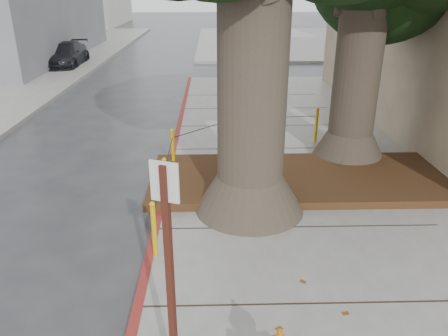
# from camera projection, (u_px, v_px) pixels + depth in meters

# --- Properties ---
(ground) EXTENTS (140.00, 140.00, 0.00)m
(ground) POSITION_uv_depth(u_px,v_px,m) (287.00, 313.00, 5.89)
(ground) COLOR #28282B
(ground) RESTS_ON ground
(sidewalk_far) EXTENTS (16.00, 20.00, 0.15)m
(sidewalk_far) POSITION_uv_depth(u_px,v_px,m) (302.00, 41.00, 33.65)
(sidewalk_far) COLOR slate
(sidewalk_far) RESTS_ON ground
(curb_red) EXTENTS (0.14, 26.00, 0.16)m
(curb_red) POSITION_uv_depth(u_px,v_px,m) (159.00, 218.00, 8.11)
(curb_red) COLOR maroon
(curb_red) RESTS_ON ground
(planter_bed) EXTENTS (6.40, 2.60, 0.16)m
(planter_bed) POSITION_uv_depth(u_px,v_px,m) (300.00, 178.00, 9.42)
(planter_bed) COLOR black
(planter_bed) RESTS_ON sidewalk_main
(bollard_ring) EXTENTS (3.79, 5.39, 0.95)m
(bollard_ring) POSITION_uv_depth(u_px,v_px,m) (218.00, 153.00, 9.64)
(bollard_ring) COLOR #CB9D0B
(bollard_ring) RESTS_ON sidewalk_main
(signpost) EXTENTS (0.25, 0.11, 2.62)m
(signpost) POSITION_uv_depth(u_px,v_px,m) (170.00, 277.00, 3.98)
(signpost) COLOR #471911
(signpost) RESTS_ON sidewalk_main
(car_silver) EXTENTS (3.90, 1.96, 1.28)m
(car_silver) POSITION_uv_depth(u_px,v_px,m) (367.00, 60.00, 21.64)
(car_silver) COLOR #939498
(car_silver) RESTS_ON ground
(car_red) EXTENTS (3.53, 1.37, 1.15)m
(car_red) POSITION_uv_depth(u_px,v_px,m) (390.00, 57.00, 22.78)
(car_red) COLOR maroon
(car_red) RESTS_ON ground
(car_dark) EXTENTS (1.89, 4.42, 1.27)m
(car_dark) POSITION_uv_depth(u_px,v_px,m) (65.00, 55.00, 23.21)
(car_dark) COLOR black
(car_dark) RESTS_ON ground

